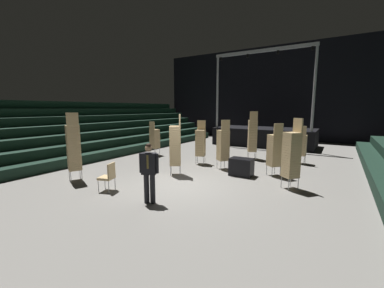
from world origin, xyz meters
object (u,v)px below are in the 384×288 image
chair_stack_mid_centre (74,147)px  chair_stack_aisle_left (175,145)px  chair_stack_front_left (201,142)px  loose_chair_near_man (108,175)px  man_with_tie (149,170)px  chair_stack_rear_centre (223,145)px  chair_stack_rear_right (274,150)px  chair_stack_mid_right (292,154)px  equipment_road_case (241,167)px  stage_riser (264,136)px  chair_stack_rear_left (155,138)px  chair_stack_mid_left (301,145)px  chair_stack_front_right (252,135)px

chair_stack_mid_centre → chair_stack_aisle_left: chair_stack_mid_centre is taller
chair_stack_front_left → loose_chair_near_man: (-0.63, -5.03, -0.53)m
man_with_tie → chair_stack_rear_centre: size_ratio=0.79×
chair_stack_rear_centre → loose_chair_near_man: (-2.00, -4.65, -0.58)m
chair_stack_front_left → chair_stack_rear_right: same height
chair_stack_mid_right → equipment_road_case: chair_stack_mid_right is taller
stage_riser → chair_stack_rear_left: bearing=-121.7°
stage_riser → chair_stack_mid_left: 5.97m
loose_chair_near_man → chair_stack_aisle_left: bearing=-33.6°
chair_stack_mid_left → chair_stack_rear_left: chair_stack_rear_left is taller
man_with_tie → loose_chair_near_man: (-1.85, 0.07, -0.46)m
chair_stack_front_left → man_with_tie: bearing=85.8°
chair_stack_mid_centre → chair_stack_rear_left: 5.49m
stage_riser → chair_stack_mid_left: stage_riser is taller
man_with_tie → chair_stack_aisle_left: 3.07m
loose_chair_near_man → chair_stack_mid_right: bearing=-75.1°
stage_riser → man_with_tie: (0.19, -12.81, 0.26)m
chair_stack_front_left → chair_stack_mid_left: 4.97m
chair_stack_front_right → chair_stack_aisle_left: size_ratio=1.03×
chair_stack_aisle_left → loose_chair_near_man: size_ratio=2.62×
stage_riser → man_with_tie: 12.81m
chair_stack_front_left → chair_stack_mid_centre: 5.58m
chair_stack_mid_right → chair_stack_rear_left: size_ratio=1.22×
man_with_tie → chair_stack_mid_right: (3.21, 3.46, 0.21)m
chair_stack_mid_centre → chair_stack_rear_right: (6.25, 4.61, -0.21)m
chair_stack_front_left → chair_stack_rear_right: size_ratio=1.00×
chair_stack_front_right → chair_stack_rear_centre: size_ratio=1.15×
man_with_tie → chair_stack_mid_left: size_ratio=0.93×
stage_riser → chair_stack_mid_centre: size_ratio=2.72×
man_with_tie → chair_stack_front_right: chair_stack_front_right is taller
equipment_road_case → loose_chair_near_man: (-3.09, -4.06, 0.18)m
chair_stack_rear_left → loose_chair_near_man: 6.23m
chair_stack_rear_right → loose_chair_near_man: (-4.21, -4.74, -0.53)m
stage_riser → equipment_road_case: 8.80m
equipment_road_case → loose_chair_near_man: 5.11m
chair_stack_mid_right → chair_stack_rear_left: bearing=25.2°
stage_riser → equipment_road_case: stage_riser is taller
equipment_road_case → chair_stack_rear_left: bearing=165.5°
equipment_road_case → loose_chair_near_man: size_ratio=0.95×
man_with_tie → chair_stack_mid_left: bearing=-135.0°
equipment_road_case → chair_stack_rear_right: bearing=31.4°
equipment_road_case → chair_stack_rear_centre: bearing=151.7°
chair_stack_rear_right → chair_stack_aisle_left: bearing=161.3°
equipment_road_case → chair_stack_front_right: bearing=101.1°
chair_stack_mid_left → chair_stack_rear_right: bearing=-101.3°
chair_stack_front_right → equipment_road_case: bearing=-105.3°
man_with_tie → equipment_road_case: bearing=-130.7°
chair_stack_aisle_left → loose_chair_near_man: (-0.73, -2.78, -0.70)m
stage_riser → chair_stack_rear_centre: 8.11m
chair_stack_front_right → chair_stack_mid_left: bearing=-22.8°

